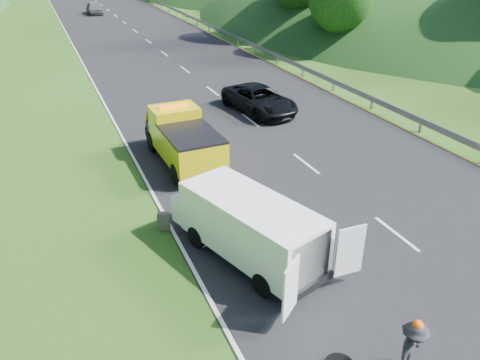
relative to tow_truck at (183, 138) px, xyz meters
name	(u,v)px	position (x,y,z in m)	size (l,w,h in m)	color
ground	(290,224)	(1.92, -6.26, -1.17)	(320.00, 320.00, 0.00)	#38661E
road_surface	(135,31)	(4.92, 33.74, -1.16)	(14.00, 200.00, 0.02)	black
guardrail	(170,12)	(12.22, 46.24, -1.17)	(0.06, 140.00, 1.52)	gray
tree_line_right	(236,2)	(24.92, 53.74, -1.17)	(14.00, 140.00, 14.00)	#275F1C
tow_truck	(183,138)	(0.00, 0.00, 0.00)	(2.25, 5.62, 2.39)	black
white_van	(248,225)	(-0.22, -7.42, 0.01)	(4.18, 6.32, 2.08)	black
woman	(202,245)	(-1.33, -6.25, -1.17)	(0.55, 0.40, 1.50)	silver
child	(271,259)	(0.41, -7.81, -1.17)	(0.53, 0.41, 1.08)	tan
suitcase	(164,221)	(-2.21, -4.88, -0.84)	(0.40, 0.22, 0.65)	#555540
passing_suv	(259,112)	(5.98, 4.84, -1.17)	(2.41, 5.23, 1.45)	black
dist_car_a	(95,14)	(2.72, 48.33, -1.17)	(1.79, 4.46, 1.52)	#4D4E52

